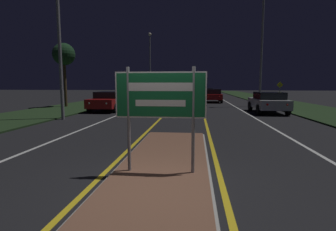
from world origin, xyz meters
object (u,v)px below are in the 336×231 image
(highway_sign, at_px, (160,100))
(warning_sign, at_px, (280,90))
(streetlight_right_near, at_px, (262,31))
(car_receding_0, at_px, (268,102))
(car_receding_2, at_px, (207,92))
(streetlight_left_far, at_px, (150,58))
(car_approaching_1, at_px, (169,94))
(car_receding_1, at_px, (212,95))
(streetlight_left_near, at_px, (57,0))
(car_approaching_0, at_px, (109,101))
(car_approaching_2, at_px, (174,92))

(highway_sign, xyz_separation_m, warning_sign, (8.73, 20.72, -0.28))
(streetlight_right_near, height_order, car_receding_0, streetlight_right_near)
(highway_sign, distance_m, streetlight_right_near, 20.25)
(highway_sign, height_order, car_receding_2, highway_sign)
(highway_sign, distance_m, car_receding_0, 14.32)
(streetlight_left_far, xyz_separation_m, car_receding_2, (8.92, 1.73, -5.20))
(streetlight_right_near, relative_size, car_approaching_1, 2.37)
(streetlight_left_far, xyz_separation_m, car_receding_1, (8.92, -11.92, -5.17))
(streetlight_left_far, distance_m, warning_sign, 21.54)
(car_receding_1, height_order, warning_sign, warning_sign)
(car_receding_1, height_order, car_receding_2, car_receding_1)
(streetlight_left_near, height_order, streetlight_left_far, streetlight_left_near)
(car_approaching_0, height_order, car_approaching_2, car_approaching_2)
(car_receding_1, distance_m, warning_sign, 6.79)
(car_receding_0, height_order, car_receding_1, car_receding_1)
(car_receding_1, bearing_deg, car_receding_0, -73.09)
(car_approaching_1, bearing_deg, highway_sign, -84.67)
(car_approaching_0, relative_size, warning_sign, 2.01)
(car_receding_2, distance_m, warning_sign, 17.53)
(car_approaching_2, height_order, warning_sign, warning_sign)
(streetlight_right_near, height_order, car_approaching_0, streetlight_right_near)
(highway_sign, relative_size, car_receding_0, 0.52)
(car_receding_0, bearing_deg, streetlight_left_far, 118.46)
(car_receding_2, height_order, car_approaching_2, car_approaching_2)
(car_approaching_1, height_order, car_approaching_2, car_approaching_2)
(streetlight_right_near, distance_m, car_approaching_2, 19.87)
(streetlight_right_near, xyz_separation_m, car_approaching_1, (-8.92, 8.48, -5.77))
(streetlight_right_near, relative_size, car_receding_2, 2.56)
(car_receding_0, bearing_deg, streetlight_right_near, 82.60)
(highway_sign, distance_m, car_receding_1, 23.61)
(warning_sign, bearing_deg, streetlight_left_near, -141.32)
(streetlight_left_near, relative_size, car_approaching_0, 2.44)
(streetlight_left_far, height_order, warning_sign, streetlight_left_far)
(streetlight_left_near, bearing_deg, car_approaching_1, 77.55)
(highway_sign, xyz_separation_m, streetlight_left_near, (-6.64, 8.42, 4.75))
(streetlight_left_near, distance_m, car_approaching_0, 7.60)
(highway_sign, xyz_separation_m, car_approaching_2, (-2.69, 35.29, -0.87))
(highway_sign, bearing_deg, car_approaching_1, 95.33)
(highway_sign, bearing_deg, car_approaching_2, 94.36)
(streetlight_right_near, height_order, car_approaching_1, streetlight_right_near)
(car_approaching_2, relative_size, warning_sign, 2.04)
(streetlight_left_far, height_order, car_receding_0, streetlight_left_far)
(car_approaching_2, bearing_deg, streetlight_left_far, 178.67)
(streetlight_right_near, distance_m, car_approaching_1, 13.59)
(streetlight_right_near, bearing_deg, car_approaching_2, 118.54)
(car_approaching_1, distance_m, car_approaching_2, 8.23)
(streetlight_left_near, height_order, streetlight_right_near, streetlight_right_near)
(car_receding_1, relative_size, car_approaching_1, 0.92)
(highway_sign, relative_size, car_approaching_1, 0.50)
(streetlight_left_near, bearing_deg, car_approaching_2, 81.64)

